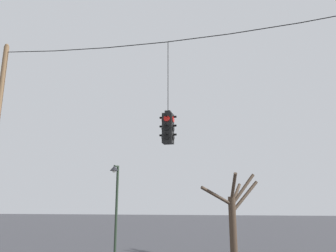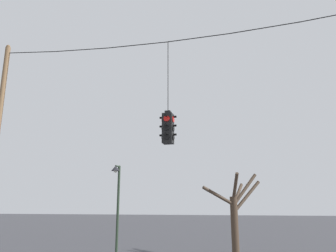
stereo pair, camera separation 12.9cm
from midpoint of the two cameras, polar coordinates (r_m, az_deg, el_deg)
The scene contains 4 objects.
span_wire at distance 11.96m, azimuth 5.33°, elevation 15.68°, with size 15.91×0.03×0.50m.
traffic_light_near_right_pole at distance 10.93m, azimuth 0.34°, elevation -0.27°, with size 0.58×0.58×3.71m.
street_lamp at distance 15.98m, azimuth -8.66°, elevation -11.71°, with size 0.40×0.70×4.46m.
bare_tree at distance 18.44m, azimuth 11.94°, elevation -14.45°, with size 2.98×3.19×4.34m.
Camera 2 is at (1.75, -10.02, 2.50)m, focal length 35.00 mm.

